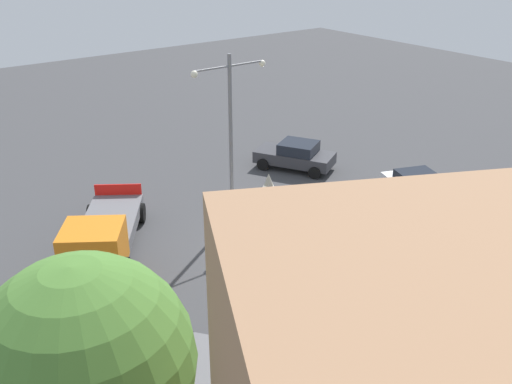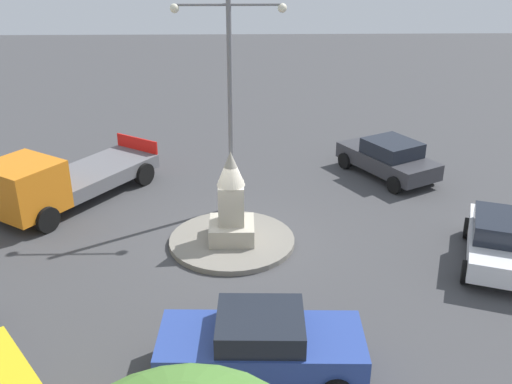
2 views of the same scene
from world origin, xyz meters
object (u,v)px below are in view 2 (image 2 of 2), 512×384
car_blue_approaching (261,344)px  car_dark_grey_parked_left (388,158)px  truck_orange_passing (58,181)px  car_white_near_island (503,240)px  monument (231,205)px  streetlamp (230,82)px

car_blue_approaching → car_dark_grey_parked_left: 12.22m
car_dark_grey_parked_left → truck_orange_passing: truck_orange_passing is taller
car_blue_approaching → car_dark_grey_parked_left: size_ratio=0.98×
truck_orange_passing → car_white_near_island: bearing=163.3°
car_white_near_island → truck_orange_passing: truck_orange_passing is taller
car_dark_grey_parked_left → truck_orange_passing: 12.15m
car_blue_approaching → car_white_near_island: size_ratio=1.03×
truck_orange_passing → car_blue_approaching: bearing=128.0°
monument → car_dark_grey_parked_left: 7.96m
monument → car_blue_approaching: (-0.70, 5.78, -0.53)m
monument → car_white_near_island: monument is taller
monument → car_dark_grey_parked_left: monument is taller
streetlamp → car_dark_grey_parked_left: bearing=-155.3°
car_blue_approaching → car_white_near_island: (-6.97, -4.40, -0.01)m
monument → car_white_near_island: (-7.67, 1.38, -0.54)m
streetlamp → car_dark_grey_parked_left: 7.52m
monument → car_white_near_island: 7.81m
monument → streetlamp: (0.03, -2.51, 3.09)m
car_blue_approaching → car_white_near_island: bearing=-147.7°
monument → car_blue_approaching: monument is taller
car_white_near_island → streetlamp: bearing=-26.8°
streetlamp → truck_orange_passing: size_ratio=1.13×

